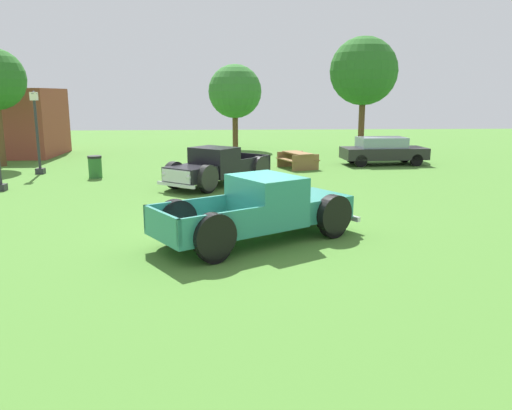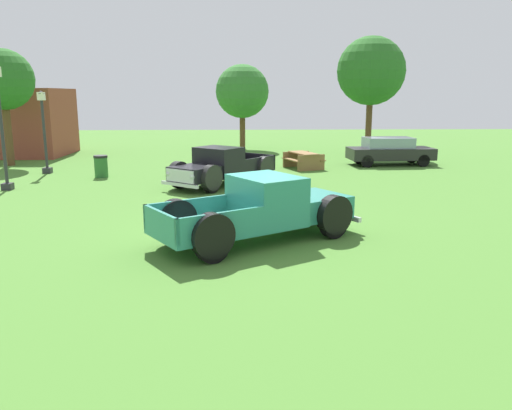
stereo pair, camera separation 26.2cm
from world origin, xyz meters
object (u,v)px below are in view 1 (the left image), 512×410
lamp_post_near (37,131)px  oak_tree_west (364,71)px  pickup_truck_foreground (268,209)px  pickup_truck_behind_left (213,168)px  oak_tree_center (235,92)px  sedan_distant_a (383,150)px  picnic_table (298,158)px  trash_can (95,167)px

lamp_post_near → oak_tree_west: 18.04m
pickup_truck_foreground → pickup_truck_behind_left: 7.80m
pickup_truck_foreground → pickup_truck_behind_left: size_ratio=1.09×
pickup_truck_foreground → oak_tree_center: bearing=91.0°
sedan_distant_a → lamp_post_near: size_ratio=1.16×
oak_tree_west → oak_tree_center: 8.25m
lamp_post_near → oak_tree_center: bearing=48.6°
sedan_distant_a → oak_tree_center: 11.34m
picnic_table → trash_can: bearing=-165.5°
picnic_table → oak_tree_center: oak_tree_center is taller
pickup_truck_foreground → pickup_truck_behind_left: (-1.52, 7.65, -0.04)m
pickup_truck_foreground → lamp_post_near: size_ratio=1.45×
pickup_truck_behind_left → oak_tree_center: oak_tree_center is taller
pickup_truck_foreground → trash_can: 11.96m
oak_tree_west → oak_tree_center: bearing=155.3°
lamp_post_near → trash_can: size_ratio=3.88×
sedan_distant_a → lamp_post_near: 16.55m
oak_tree_west → picnic_table: bearing=-128.4°
picnic_table → trash_can: 9.38m
sedan_distant_a → trash_can: size_ratio=4.51×
trash_can → oak_tree_center: oak_tree_center is taller
picnic_table → oak_tree_center: bearing=107.0°
picnic_table → pickup_truck_behind_left: bearing=-130.5°
trash_can → oak_tree_west: bearing=30.8°
sedan_distant_a → trash_can: sedan_distant_a is taller
sedan_distant_a → picnic_table: sedan_distant_a is taller
oak_tree_west → oak_tree_center: oak_tree_west is taller
pickup_truck_foreground → pickup_truck_behind_left: bearing=101.2°
picnic_table → oak_tree_west: bearing=51.6°
pickup_truck_foreground → lamp_post_near: lamp_post_near is taller
pickup_truck_foreground → oak_tree_west: 19.83m
pickup_truck_behind_left → picnic_table: bearing=49.5°
trash_can → oak_tree_west: 16.50m
pickup_truck_behind_left → trash_can: 5.61m
sedan_distant_a → oak_tree_west: (0.08, 4.71, 4.09)m
pickup_truck_foreground → oak_tree_west: oak_tree_west is taller
pickup_truck_foreground → sedan_distant_a: size_ratio=1.25×
sedan_distant_a → lamp_post_near: bearing=-172.6°
trash_can → oak_tree_center: 13.52m
pickup_truck_foreground → oak_tree_center: size_ratio=0.99×
lamp_post_near → oak_tree_center: (9.03, 10.24, 1.75)m
lamp_post_near → sedan_distant_a: bearing=7.4°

